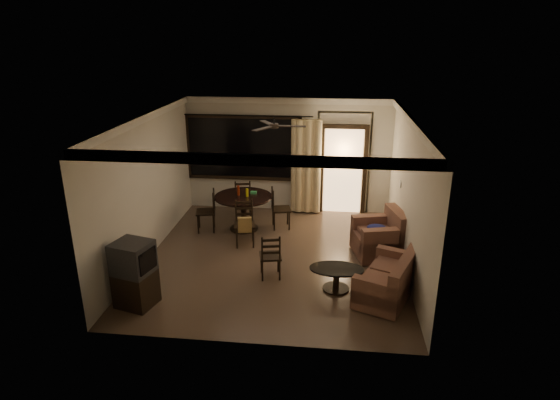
# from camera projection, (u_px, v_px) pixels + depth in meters

# --- Properties ---
(ground) EXTENTS (5.50, 5.50, 0.00)m
(ground) POSITION_uv_depth(u_px,v_px,m) (275.00, 258.00, 9.33)
(ground) COLOR #7F6651
(ground) RESTS_ON ground
(room_shell) EXTENTS (5.50, 6.70, 5.50)m
(room_shell) POSITION_uv_depth(u_px,v_px,m) (311.00, 148.00, 10.31)
(room_shell) COLOR beige
(room_shell) RESTS_ON ground
(dining_table) EXTENTS (1.28, 1.28, 1.02)m
(dining_table) POSITION_uv_depth(u_px,v_px,m) (244.00, 203.00, 10.49)
(dining_table) COLOR black
(dining_table) RESTS_ON ground
(dining_chair_west) EXTENTS (0.50, 0.50, 0.95)m
(dining_chair_west) POSITION_uv_depth(u_px,v_px,m) (207.00, 219.00, 10.53)
(dining_chair_west) COLOR black
(dining_chair_west) RESTS_ON ground
(dining_chair_east) EXTENTS (0.50, 0.50, 0.95)m
(dining_chair_east) POSITION_uv_depth(u_px,v_px,m) (281.00, 216.00, 10.68)
(dining_chair_east) COLOR black
(dining_chair_east) RESTS_ON ground
(dining_chair_south) EXTENTS (0.50, 0.54, 0.95)m
(dining_chair_south) POSITION_uv_depth(u_px,v_px,m) (245.00, 232.00, 9.80)
(dining_chair_south) COLOR black
(dining_chair_south) RESTS_ON ground
(dining_chair_north) EXTENTS (0.50, 0.50, 0.95)m
(dining_chair_north) POSITION_uv_depth(u_px,v_px,m) (243.00, 205.00, 11.34)
(dining_chair_north) COLOR black
(dining_chair_north) RESTS_ON ground
(tv_cabinet) EXTENTS (0.70, 0.66, 1.12)m
(tv_cabinet) POSITION_uv_depth(u_px,v_px,m) (135.00, 274.00, 7.55)
(tv_cabinet) COLOR black
(tv_cabinet) RESTS_ON ground
(sofa) EXTENTS (1.24, 1.59, 0.75)m
(sofa) POSITION_uv_depth(u_px,v_px,m) (390.00, 281.00, 7.86)
(sofa) COLOR #4B2723
(sofa) RESTS_ON ground
(armchair) EXTENTS (1.11, 1.11, 0.92)m
(armchair) POSITION_uv_depth(u_px,v_px,m) (381.00, 238.00, 9.33)
(armchair) COLOR #4B2723
(armchair) RESTS_ON ground
(coffee_table) EXTENTS (0.94, 0.57, 0.41)m
(coffee_table) POSITION_uv_depth(u_px,v_px,m) (336.00, 275.00, 8.10)
(coffee_table) COLOR black
(coffee_table) RESTS_ON ground
(side_chair) EXTENTS (0.46, 0.46, 0.88)m
(side_chair) POSITION_uv_depth(u_px,v_px,m) (270.00, 264.00, 8.52)
(side_chair) COLOR black
(side_chair) RESTS_ON ground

